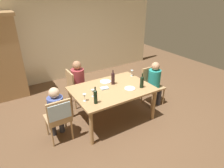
{
  "coord_description": "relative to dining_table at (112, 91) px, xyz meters",
  "views": [
    {
      "loc": [
        -1.93,
        -3.1,
        2.64
      ],
      "look_at": [
        0.0,
        0.0,
        0.86
      ],
      "focal_mm": 31.04,
      "sensor_mm": 36.0,
      "label": 1
    }
  ],
  "objects": [
    {
      "name": "person_woman_host",
      "position": [
        -1.21,
        0.03,
        -0.04
      ],
      "size": [
        0.29,
        0.33,
        1.1
      ],
      "color": "#33333D",
      "rests_on": "ground_plane"
    },
    {
      "name": "wine_bottle_tall_green",
      "position": [
        0.12,
        0.16,
        0.23
      ],
      "size": [
        0.08,
        0.08,
        0.33
      ],
      "color": "black",
      "rests_on": "dining_table"
    },
    {
      "name": "chair_left_end",
      "position": [
        -1.21,
        -0.12,
        -0.09
      ],
      "size": [
        0.44,
        0.46,
        0.92
      ],
      "color": "tan",
      "rests_on": "ground_plane"
    },
    {
      "name": "folded_napkin",
      "position": [
        -0.15,
        0.06,
        0.09
      ],
      "size": [
        0.17,
        0.14,
        0.03
      ],
      "primitive_type": "cube",
      "rotation": [
        0.0,
        0.0,
        -0.13
      ],
      "color": "#ADC6D6",
      "rests_on": "dining_table"
    },
    {
      "name": "person_man_guest",
      "position": [
        -0.35,
        0.96,
        -0.02
      ],
      "size": [
        0.36,
        0.31,
        1.15
      ],
      "rotation": [
        0.0,
        0.0,
        -1.57
      ],
      "color": "#33333D",
      "rests_on": "ground_plane"
    },
    {
      "name": "wine_glass_near_left",
      "position": [
        0.75,
        0.3,
        0.18
      ],
      "size": [
        0.07,
        0.07,
        0.15
      ],
      "color": "silver",
      "rests_on": "dining_table"
    },
    {
      "name": "dinner_plate_host",
      "position": [
        0.31,
        -0.22,
        0.09
      ],
      "size": [
        0.23,
        0.23,
        0.01
      ],
      "primitive_type": "cylinder",
      "color": "white",
      "rests_on": "dining_table"
    },
    {
      "name": "dining_table",
      "position": [
        0.0,
        0.0,
        0.0
      ],
      "size": [
        1.67,
        1.16,
        0.76
      ],
      "color": "#A87F51",
      "rests_on": "ground_plane"
    },
    {
      "name": "person_man_bearded",
      "position": [
        1.21,
        -0.03,
        -0.03
      ],
      "size": [
        0.3,
        0.34,
        1.11
      ],
      "rotation": [
        0.0,
        0.0,
        3.14
      ],
      "color": "#33333D",
      "rests_on": "ground_plane"
    },
    {
      "name": "wine_glass_centre",
      "position": [
        -0.5,
        -0.1,
        0.18
      ],
      "size": [
        0.07,
        0.07,
        0.15
      ],
      "color": "silver",
      "rests_on": "dining_table"
    },
    {
      "name": "rear_room_partition",
      "position": [
        0.0,
        2.78,
        0.67
      ],
      "size": [
        6.4,
        0.12,
        2.7
      ],
      "primitive_type": "cube",
      "color": "beige",
      "rests_on": "ground_plane"
    },
    {
      "name": "wine_bottle_short_olive",
      "position": [
        -0.57,
        -0.35,
        0.22
      ],
      "size": [
        0.07,
        0.07,
        0.33
      ],
      "color": "black",
      "rests_on": "dining_table"
    },
    {
      "name": "ground_plane",
      "position": [
        0.0,
        0.0,
        -0.68
      ],
      "size": [
        10.0,
        10.0,
        0.0
      ],
      "primitive_type": "plane",
      "color": "brown"
    },
    {
      "name": "wine_glass_near_right",
      "position": [
        -0.71,
        -0.17,
        0.18
      ],
      "size": [
        0.07,
        0.07,
        0.15
      ],
      "color": "silver",
      "rests_on": "dining_table"
    },
    {
      "name": "dinner_plate_guest_left",
      "position": [
        0.04,
        0.35,
        0.09
      ],
      "size": [
        0.25,
        0.25,
        0.01
      ],
      "primitive_type": "cylinder",
      "color": "white",
      "rests_on": "dining_table"
    },
    {
      "name": "handbag",
      "position": [
        -0.02,
        0.96,
        -0.57
      ],
      "size": [
        0.15,
        0.29,
        0.22
      ],
      "primitive_type": "cube",
      "rotation": [
        0.0,
        0.0,
        -1.45
      ],
      "color": "brown",
      "rests_on": "ground_plane"
    },
    {
      "name": "chair_far_left",
      "position": [
        -0.46,
        0.96,
        -0.15
      ],
      "size": [
        0.44,
        0.44,
        0.92
      ],
      "rotation": [
        0.0,
        0.0,
        -1.57
      ],
      "color": "tan",
      "rests_on": "ground_plane"
    },
    {
      "name": "wine_bottle_dark_red",
      "position": [
        0.55,
        -0.3,
        0.22
      ],
      "size": [
        0.08,
        0.08,
        0.32
      ],
      "color": "black",
      "rests_on": "dining_table"
    },
    {
      "name": "chair_right_end",
      "position": [
        1.21,
        0.09,
        -0.15
      ],
      "size": [
        0.44,
        0.44,
        0.92
      ],
      "rotation": [
        0.0,
        0.0,
        3.14
      ],
      "color": "tan",
      "rests_on": "ground_plane"
    }
  ]
}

